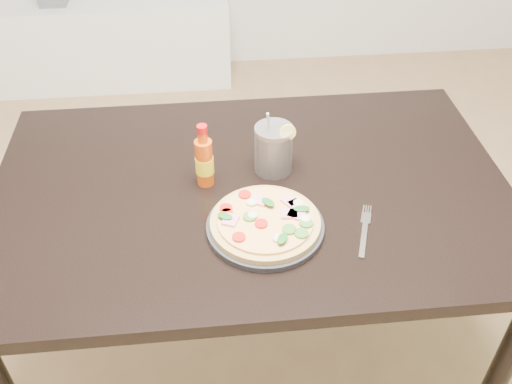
{
  "coord_description": "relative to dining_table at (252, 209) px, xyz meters",
  "views": [
    {
      "loc": [
        -0.26,
        -1.1,
        1.73
      ],
      "look_at": [
        -0.15,
        -0.04,
        0.83
      ],
      "focal_mm": 40.0,
      "sensor_mm": 36.0,
      "label": 1
    }
  ],
  "objects": [
    {
      "name": "plate",
      "position": [
        0.02,
        -0.17,
        0.09
      ],
      "size": [
        0.29,
        0.29,
        0.02
      ],
      "primitive_type": "cylinder",
      "color": "black",
      "rests_on": "dining_table"
    },
    {
      "name": "dining_table",
      "position": [
        0.0,
        0.0,
        0.0
      ],
      "size": [
        1.4,
        0.9,
        0.75
      ],
      "color": "black",
      "rests_on": "ground"
    },
    {
      "name": "floor",
      "position": [
        0.15,
        -0.08,
        -0.67
      ],
      "size": [
        4.5,
        4.5,
        0.0
      ],
      "primitive_type": "plane",
      "color": "#9E7A51",
      "rests_on": "ground"
    },
    {
      "name": "fork",
      "position": [
        0.26,
        -0.2,
        0.09
      ],
      "size": [
        0.08,
        0.18,
        0.0
      ],
      "rotation": [
        0.0,
        0.0,
        -0.33
      ],
      "color": "silver",
      "rests_on": "dining_table"
    },
    {
      "name": "hot_sauce_bottle",
      "position": [
        -0.12,
        0.03,
        0.16
      ],
      "size": [
        0.05,
        0.05,
        0.19
      ],
      "rotation": [
        0.0,
        0.0,
        -0.16
      ],
      "color": "#C7460B",
      "rests_on": "dining_table"
    },
    {
      "name": "media_console",
      "position": [
        -0.65,
        1.99,
        -0.42
      ],
      "size": [
        1.4,
        0.34,
        0.5
      ],
      "primitive_type": "cube",
      "color": "white",
      "rests_on": "ground"
    },
    {
      "name": "pizza",
      "position": [
        0.02,
        -0.17,
        0.11
      ],
      "size": [
        0.27,
        0.27,
        0.03
      ],
      "color": "tan",
      "rests_on": "plate"
    },
    {
      "name": "cola_cup",
      "position": [
        0.07,
        0.07,
        0.15
      ],
      "size": [
        0.11,
        0.11,
        0.2
      ],
      "rotation": [
        0.0,
        0.0,
        -0.3
      ],
      "color": "black",
      "rests_on": "dining_table"
    }
  ]
}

